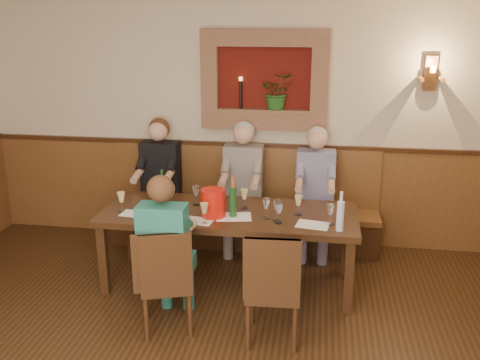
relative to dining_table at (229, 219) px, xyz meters
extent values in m
cube|color=#C2B093|center=(0.00, 1.15, 0.72)|extent=(6.00, 0.04, 2.80)
cube|color=brown|center=(0.00, 1.13, -0.13)|extent=(6.00, 0.04, 1.10)
cube|color=#381E0F|center=(0.00, 1.13, 0.45)|extent=(6.02, 0.06, 0.05)
cube|color=#53110B|center=(0.20, 1.13, 1.17)|extent=(1.00, 0.02, 0.70)
cube|color=#906349|center=(0.20, 1.09, 1.61)|extent=(1.36, 0.12, 0.18)
cube|color=#906349|center=(0.20, 1.09, 0.73)|extent=(1.36, 0.12, 0.18)
cube|color=#906349|center=(-0.39, 1.09, 1.17)|extent=(0.18, 0.12, 0.70)
cube|color=#906349|center=(0.79, 1.09, 1.17)|extent=(0.18, 0.12, 0.70)
cube|color=#906349|center=(0.20, 1.09, 0.84)|extent=(1.00, 0.14, 0.04)
imported|color=#21531C|center=(0.35, 1.09, 1.06)|extent=(0.35, 0.30, 0.39)
cylinder|color=black|center=(-0.05, 1.09, 1.01)|extent=(0.03, 0.03, 0.30)
cylinder|color=#FFBF59|center=(-0.05, 1.09, 1.18)|extent=(0.04, 0.04, 0.04)
cube|color=brown|center=(1.90, 1.10, 1.27)|extent=(0.12, 0.08, 0.35)
cylinder|color=brown|center=(1.80, 1.03, 1.22)|extent=(0.05, 0.18, 0.05)
cylinder|color=brown|center=(2.00, 1.03, 1.22)|extent=(0.05, 0.18, 0.05)
cylinder|color=#FFBF59|center=(1.90, 0.97, 1.32)|extent=(0.06, 0.06, 0.06)
cube|color=#311C0E|center=(0.00, 0.00, 0.04)|extent=(2.40, 0.90, 0.06)
cube|color=#311C0E|center=(-1.12, -0.37, -0.33)|extent=(0.08, 0.08, 0.69)
cube|color=#311C0E|center=(1.12, -0.37, -0.33)|extent=(0.08, 0.08, 0.69)
cube|color=#311C0E|center=(-1.12, 0.37, -0.33)|extent=(0.08, 0.08, 0.69)
cube|color=#311C0E|center=(1.12, 0.37, -0.33)|extent=(0.08, 0.08, 0.69)
cube|color=#381E0F|center=(0.00, 0.91, -0.48)|extent=(3.00, 0.40, 0.40)
cube|color=brown|center=(0.00, 0.91, -0.26)|extent=(3.00, 0.45, 0.06)
cube|color=brown|center=(0.00, 1.10, 0.10)|extent=(3.00, 0.06, 0.66)
cube|color=#311C0E|center=(-0.38, -0.84, -0.48)|extent=(0.49, 0.49, 0.39)
cube|color=#311C0E|center=(-0.38, -0.84, -0.26)|extent=(0.52, 0.52, 0.05)
cube|color=#311C0E|center=(-0.32, -1.01, 0.01)|extent=(0.40, 0.16, 0.49)
cube|color=#311C0E|center=(0.50, -0.86, -0.47)|extent=(0.42, 0.42, 0.40)
cube|color=#311C0E|center=(0.50, -0.86, -0.25)|extent=(0.44, 0.44, 0.05)
cube|color=#311C0E|center=(0.51, -1.05, 0.03)|extent=(0.43, 0.06, 0.50)
cube|color=black|center=(-0.94, 0.76, -0.45)|extent=(0.43, 0.45, 0.45)
cube|color=black|center=(-0.94, 0.93, 0.22)|extent=(0.43, 0.22, 0.56)
sphere|color=#D8A384|center=(-0.94, 0.89, 0.63)|extent=(0.21, 0.21, 0.21)
sphere|color=#4C2D19|center=(-0.94, 0.94, 0.65)|extent=(0.23, 0.23, 0.23)
cube|color=#56514F|center=(0.01, 0.76, -0.45)|extent=(0.42, 0.44, 0.45)
cube|color=#56514F|center=(0.01, 0.93, 0.21)|extent=(0.42, 0.22, 0.55)
sphere|color=#D8A384|center=(0.01, 0.89, 0.62)|extent=(0.21, 0.21, 0.21)
sphere|color=#B2B2B2|center=(0.01, 0.94, 0.64)|extent=(0.23, 0.23, 0.23)
cube|color=navy|center=(0.79, 0.76, -0.45)|extent=(0.41, 0.43, 0.45)
cube|color=navy|center=(0.79, 0.93, 0.20)|extent=(0.41, 0.21, 0.54)
sphere|color=#D8A384|center=(0.79, 0.89, 0.59)|extent=(0.20, 0.20, 0.20)
sphere|color=#B2B2B2|center=(0.79, 0.94, 0.61)|extent=(0.22, 0.22, 0.22)
cube|color=navy|center=(-0.38, -0.71, -0.45)|extent=(0.39, 0.41, 0.45)
cube|color=navy|center=(-0.38, -0.87, 0.18)|extent=(0.39, 0.20, 0.51)
sphere|color=#D8A384|center=(-0.38, -0.83, 0.55)|extent=(0.19, 0.19, 0.19)
sphere|color=#4C2D19|center=(-0.38, -0.88, 0.57)|extent=(0.21, 0.21, 0.21)
cylinder|color=red|center=(-0.12, -0.14, 0.20)|extent=(0.25, 0.25, 0.26)
cylinder|color=#19471E|center=(0.06, -0.12, 0.22)|extent=(0.08, 0.08, 0.28)
cylinder|color=#DB5318|center=(0.06, -0.12, 0.40)|extent=(0.04, 0.04, 0.09)
cylinder|color=#19471E|center=(-0.66, 0.08, 0.21)|extent=(0.07, 0.07, 0.26)
cylinder|color=#19471E|center=(-0.66, 0.08, 0.38)|extent=(0.03, 0.03, 0.09)
cylinder|color=silver|center=(1.02, -0.31, 0.21)|extent=(0.08, 0.08, 0.26)
cylinder|color=silver|center=(1.02, -0.31, 0.38)|extent=(0.03, 0.03, 0.09)
cube|color=white|center=(-0.86, -0.19, 0.08)|extent=(0.26, 0.20, 0.00)
cube|color=white|center=(0.07, -0.13, 0.08)|extent=(0.35, 0.28, 0.00)
cube|color=white|center=(0.79, -0.22, 0.08)|extent=(0.31, 0.25, 0.00)
cube|color=white|center=(-0.23, -0.28, 0.08)|extent=(0.29, 0.22, 0.00)
camera|label=1|loc=(0.81, -4.64, 1.87)|focal=40.00mm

